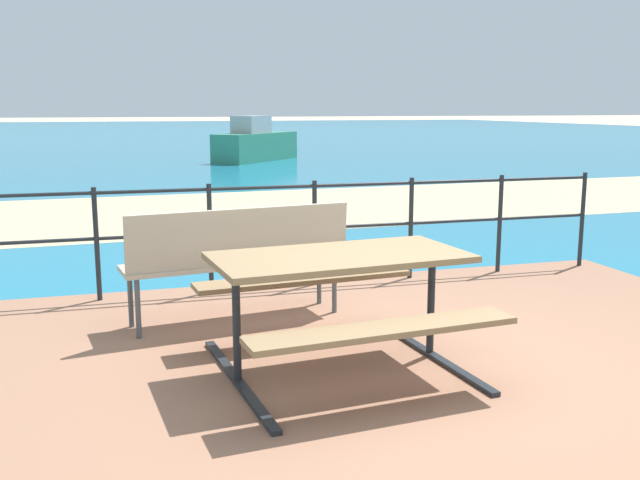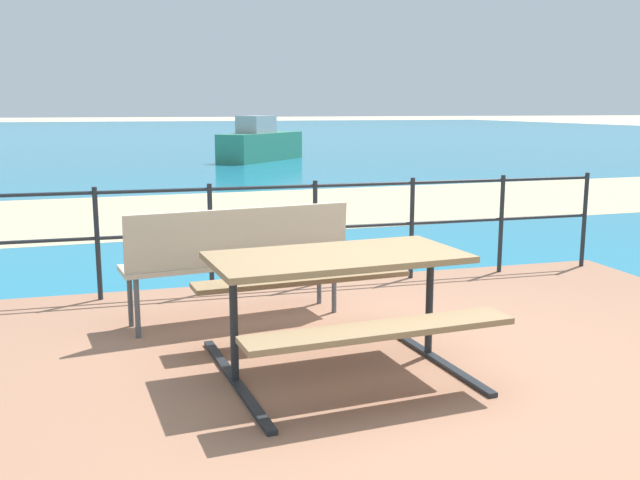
{
  "view_description": "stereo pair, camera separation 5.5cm",
  "coord_description": "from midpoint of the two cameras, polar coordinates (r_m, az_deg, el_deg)",
  "views": [
    {
      "loc": [
        -1.81,
        -3.98,
        1.73
      ],
      "look_at": [
        -0.14,
        1.71,
        0.62
      ],
      "focal_mm": 39.93,
      "sensor_mm": 36.0,
      "label": 1
    },
    {
      "loc": [
        -1.76,
        -4.0,
        1.73
      ],
      "look_at": [
        -0.14,
        1.71,
        0.62
      ],
      "focal_mm": 39.93,
      "sensor_mm": 36.0,
      "label": 2
    }
  ],
  "objects": [
    {
      "name": "railing_fence",
      "position": [
        6.69,
        -0.68,
        1.54
      ],
      "size": [
        5.94,
        0.04,
        1.0
      ],
      "color": "#1E2328",
      "rests_on": "patio_paving"
    },
    {
      "name": "sea_water",
      "position": [
        44.06,
        -14.18,
        8.07
      ],
      "size": [
        90.0,
        90.0,
        0.01
      ],
      "primitive_type": "cube",
      "color": "teal",
      "rests_on": "ground"
    },
    {
      "name": "patio_paving",
      "position": [
        4.69,
        7.33,
        -10.73
      ],
      "size": [
        6.4,
        5.2,
        0.06
      ],
      "primitive_type": "cube",
      "color": "#996B51",
      "rests_on": "ground"
    },
    {
      "name": "park_bench",
      "position": [
        5.55,
        -6.84,
        -0.97
      ],
      "size": [
        1.8,
        0.66,
        0.92
      ],
      "rotation": [
        0.0,
        0.0,
        3.29
      ],
      "color": "#BCAD93",
      "rests_on": "patio_paving"
    },
    {
      "name": "boat_near",
      "position": [
        23.36,
        -5.06,
        7.69
      ],
      "size": [
        3.49,
        3.67,
        1.44
      ],
      "rotation": [
        0.0,
        0.0,
        0.82
      ],
      "color": "#338466",
      "rests_on": "sea_water"
    },
    {
      "name": "ground_plane",
      "position": [
        4.7,
        7.32,
        -11.07
      ],
      "size": [
        240.0,
        240.0,
        0.0
      ],
      "primitive_type": "plane",
      "color": "beige"
    },
    {
      "name": "beach_strip",
      "position": [
        12.18,
        -7.78,
        2.38
      ],
      "size": [
        54.16,
        7.28,
        0.01
      ],
      "primitive_type": "cube",
      "rotation": [
        0.0,
        0.0,
        0.04
      ],
      "color": "tan",
      "rests_on": "ground"
    },
    {
      "name": "picnic_table",
      "position": [
        4.51,
        1.2,
        -3.32
      ],
      "size": [
        1.72,
        1.68,
        0.76
      ],
      "rotation": [
        0.0,
        0.0,
        0.09
      ],
      "color": "#8C704C",
      "rests_on": "patio_paving"
    }
  ]
}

